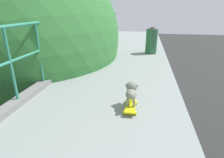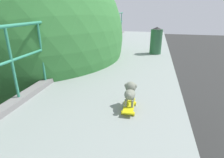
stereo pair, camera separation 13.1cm
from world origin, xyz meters
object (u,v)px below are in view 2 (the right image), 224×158
(city_bus, at_px, (74,51))
(toy_skateboard, at_px, (129,106))
(litter_bin, at_px, (156,40))
(car_silver_fifth, at_px, (10,140))
(small_dog, at_px, (130,91))
(car_yellow_cab_sixth, at_px, (11,98))

(city_bus, xyz_separation_m, toy_skateboard, (10.42, -20.65, 3.98))
(litter_bin, bearing_deg, car_silver_fifth, -179.27)
(car_silver_fifth, height_order, small_dog, small_dog)
(car_silver_fifth, bearing_deg, toy_skateboard, -30.32)
(toy_skateboard, bearing_deg, car_yellow_cab_sixth, 141.42)
(small_dog, bearing_deg, litter_bin, 84.81)
(city_bus, distance_m, litter_bin, 20.27)
(toy_skateboard, height_order, litter_bin, litter_bin)
(city_bus, height_order, toy_skateboard, toy_skateboard)
(car_silver_fifth, xyz_separation_m, city_bus, (-3.64, 16.69, 1.11))
(toy_skateboard, bearing_deg, city_bus, 116.77)
(car_yellow_cab_sixth, height_order, small_dog, small_dog)
(car_silver_fifth, relative_size, small_dog, 9.45)
(city_bus, relative_size, toy_skateboard, 21.88)
(car_yellow_cab_sixth, relative_size, small_dog, 9.67)
(car_silver_fifth, height_order, litter_bin, litter_bin)
(city_bus, height_order, small_dog, small_dog)
(car_silver_fifth, distance_m, car_yellow_cab_sixth, 5.48)
(car_silver_fifth, xyz_separation_m, car_yellow_cab_sixth, (-3.49, 4.23, 0.02))
(car_silver_fifth, height_order, toy_skateboard, toy_skateboard)
(car_yellow_cab_sixth, bearing_deg, car_silver_fifth, -50.46)
(car_silver_fifth, distance_m, toy_skateboard, 9.35)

